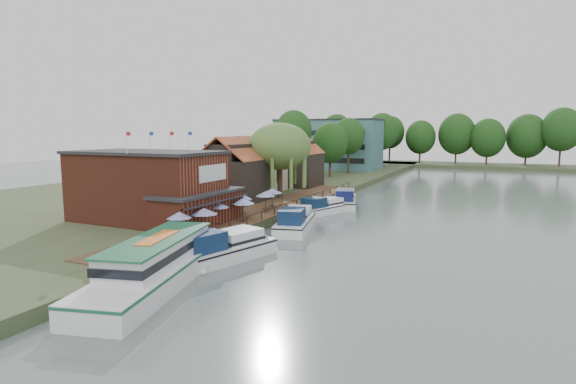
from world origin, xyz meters
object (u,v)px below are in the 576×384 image
at_px(cottage_a, 233,169).
at_px(tour_boat, 153,263).
at_px(hotel_block, 328,144).
at_px(umbrella_1, 204,221).
at_px(umbrella_0, 180,226).
at_px(cruiser_3, 345,197).
at_px(umbrella_5, 265,202).
at_px(cruiser_0, 222,245).
at_px(cruiser_2, 323,205).
at_px(umbrella_6, 272,198).
at_px(pub, 162,187).
at_px(umbrella_3, 243,210).
at_px(cottage_b, 251,164).
at_px(umbrella_2, 218,214).
at_px(cottage_c, 298,161).
at_px(umbrella_4, 243,205).
at_px(swan, 204,272).
at_px(willow, 280,161).
at_px(cruiser_1, 295,218).

height_order(cottage_a, tour_boat, cottage_a).
xyz_separation_m(hotel_block, umbrella_1, (15.31, -74.08, -4.86)).
height_order(umbrella_0, cruiser_3, umbrella_0).
distance_m(umbrella_5, cruiser_0, 15.99).
distance_m(cottage_a, cruiser_2, 12.91).
height_order(umbrella_5, umbrella_6, same).
bearing_deg(pub, umbrella_6, 61.24).
bearing_deg(cottage_a, tour_boat, -67.79).
height_order(pub, umbrella_3, pub).
bearing_deg(cottage_b, tour_boat, -69.19).
bearing_deg(umbrella_5, umbrella_2, -93.42).
bearing_deg(cottage_b, umbrella_5, -55.33).
distance_m(hotel_block, umbrella_1, 75.80).
bearing_deg(umbrella_0, umbrella_3, 83.89).
relative_size(cottage_c, umbrella_4, 3.58).
distance_m(umbrella_4, umbrella_5, 3.39).
bearing_deg(swan, cottage_c, 105.28).
distance_m(hotel_block, cottage_b, 46.21).
bearing_deg(willow, umbrella_0, -83.30).
relative_size(umbrella_3, tour_boat, 0.16).
height_order(cottage_c, umbrella_0, cottage_c).
height_order(hotel_block, umbrella_6, hotel_block).
bearing_deg(umbrella_5, cruiser_0, -74.43).
bearing_deg(swan, umbrella_2, 118.46).
height_order(umbrella_0, umbrella_2, same).
distance_m(cottage_b, willow, 9.07).
relative_size(cottage_a, cruiser_0, 0.79).
height_order(cottage_a, swan, cottage_a).
relative_size(cruiser_1, tour_boat, 0.70).
bearing_deg(cottage_c, pub, -90.00).
bearing_deg(umbrella_4, cottage_a, 127.35).
distance_m(umbrella_2, cruiser_1, 8.25).
distance_m(umbrella_0, umbrella_3, 8.93).
height_order(cottage_b, cottage_c, same).
bearing_deg(cottage_c, cruiser_3, -42.36).
height_order(cruiser_3, swan, cruiser_3).
bearing_deg(cottage_b, cruiser_2, -28.91).
distance_m(hotel_block, umbrella_0, 78.00).
distance_m(cottage_a, cruiser_3, 15.76).
bearing_deg(cruiser_3, umbrella_6, -131.98).
bearing_deg(cottage_b, cottage_a, -73.30).
xyz_separation_m(umbrella_5, umbrella_6, (-0.47, 2.67, 0.00)).
height_order(cottage_c, cruiser_3, cottage_c).
xyz_separation_m(cottage_a, umbrella_4, (6.93, -9.07, -2.96)).
height_order(hotel_block, umbrella_0, hotel_block).
relative_size(hotel_block, umbrella_4, 10.69).
xyz_separation_m(umbrella_5, tour_boat, (3.58, -22.42, -0.66)).
bearing_deg(hotel_block, tour_boat, -77.59).
bearing_deg(umbrella_3, willow, 103.36).
distance_m(umbrella_3, swan, 14.03).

